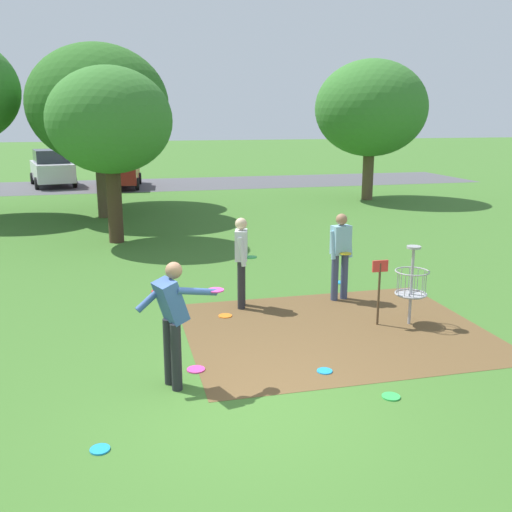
{
  "coord_description": "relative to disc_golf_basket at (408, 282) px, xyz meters",
  "views": [
    {
      "loc": [
        -1.44,
        -6.37,
        3.52
      ],
      "look_at": [
        1.01,
        3.71,
        1.0
      ],
      "focal_mm": 40.54,
      "sensor_mm": 36.0,
      "label": 1
    }
  ],
  "objects": [
    {
      "name": "disc_golf_basket",
      "position": [
        0.0,
        0.0,
        0.0
      ],
      "size": [
        0.98,
        0.58,
        1.39
      ],
      "color": "#9E9EA3",
      "rests_on": "ground"
    },
    {
      "name": "tree_mid_right",
      "position": [
        5.77,
        14.43,
        3.06
      ],
      "size": [
        4.67,
        4.67,
        5.81
      ],
      "color": "brown",
      "rests_on": "ground"
    },
    {
      "name": "player_throwing",
      "position": [
        -2.57,
        1.59,
        0.21
      ],
      "size": [
        0.44,
        0.49,
        1.71
      ],
      "color": "#232328",
      "rests_on": "ground"
    },
    {
      "name": "tree_near_left",
      "position": [
        -5.19,
        12.5,
        3.12
      ],
      "size": [
        4.78,
        4.78,
        5.93
      ],
      "color": "brown",
      "rests_on": "ground"
    },
    {
      "name": "frisbee_far_right",
      "position": [
        -0.18,
        2.67,
        -0.74
      ],
      "size": [
        0.23,
        0.23,
        0.02
      ],
      "primitive_type": "cylinder",
      "color": "#1E93DB",
      "rests_on": "ground"
    },
    {
      "name": "parking_lot_strip",
      "position": [
        -3.33,
        22.22,
        -0.75
      ],
      "size": [
        36.0,
        6.0,
        0.01
      ],
      "primitive_type": "cube",
      "color": "#4C4C51",
      "rests_on": "ground"
    },
    {
      "name": "frisbee_scattered_a",
      "position": [
        -5.09,
        -2.77,
        -0.74
      ],
      "size": [
        0.22,
        0.22,
        0.02
      ],
      "primitive_type": "cylinder",
      "color": "#1E93DB",
      "rests_on": "ground"
    },
    {
      "name": "dirt_tee_pad",
      "position": [
        -1.3,
        -0.01,
        -0.75
      ],
      "size": [
        4.95,
        3.98,
        0.01
      ],
      "primitive_type": "cube",
      "color": "brown",
      "rests_on": "ground"
    },
    {
      "name": "tree_far_left",
      "position": [
        -4.82,
        8.09,
        2.62
      ],
      "size": [
        3.41,
        3.41,
        4.85
      ],
      "color": "#422D1E",
      "rests_on": "ground"
    },
    {
      "name": "player_foreground_watching",
      "position": [
        -4.14,
        -1.43,
        0.23
      ],
      "size": [
        1.17,
        0.47,
        1.71
      ],
      "color": "#232328",
      "rests_on": "ground"
    },
    {
      "name": "ground_plane",
      "position": [
        -3.33,
        -2.22,
        -0.75
      ],
      "size": [
        160.0,
        160.0,
        0.0
      ],
      "primitive_type": "plane",
      "color": "#3D6B28"
    },
    {
      "name": "frisbee_by_tee",
      "position": [
        -3.8,
        -1.0,
        -0.74
      ],
      "size": [
        0.26,
        0.26,
        0.02
      ],
      "primitive_type": "cylinder",
      "color": "#E53D99",
      "rests_on": "ground"
    },
    {
      "name": "frisbee_mid_grass",
      "position": [
        -2.04,
        -1.49,
        -0.74
      ],
      "size": [
        0.22,
        0.22,
        0.02
      ],
      "primitive_type": "cylinder",
      "color": "#1E93DB",
      "rests_on": "ground"
    },
    {
      "name": "parked_car_center_left",
      "position": [
        -4.53,
        21.49,
        0.17
      ],
      "size": [
        2.25,
        4.34,
        1.84
      ],
      "color": "maroon",
      "rests_on": "ground"
    },
    {
      "name": "frisbee_near_basket",
      "position": [
        -2.98,
        1.13,
        -0.74
      ],
      "size": [
        0.25,
        0.25,
        0.02
      ],
      "primitive_type": "cylinder",
      "color": "orange",
      "rests_on": "ground"
    },
    {
      "name": "parked_car_leftmost",
      "position": [
        -7.9,
        22.95,
        0.17
      ],
      "size": [
        2.59,
        4.47,
        1.84
      ],
      "color": "silver",
      "rests_on": "ground"
    },
    {
      "name": "player_waiting_left",
      "position": [
        -0.61,
        1.58,
        0.21
      ],
      "size": [
        0.49,
        0.43,
        1.71
      ],
      "color": "#384260",
      "rests_on": "ground"
    },
    {
      "name": "frisbee_scattered_b",
      "position": [
        -4.07,
        2.94,
        -0.74
      ],
      "size": [
        0.21,
        0.21,
        0.02
      ],
      "primitive_type": "cylinder",
      "color": "red",
      "rests_on": "ground"
    },
    {
      "name": "frisbee_far_left",
      "position": [
        -1.47,
        -2.41,
        -0.74
      ],
      "size": [
        0.24,
        0.24,
        0.02
      ],
      "primitive_type": "cylinder",
      "color": "green",
      "rests_on": "ground"
    },
    {
      "name": "tree_mid_center",
      "position": [
        -4.91,
        15.4,
        3.23
      ],
      "size": [
        4.32,
        4.32,
        5.84
      ],
      "color": "brown",
      "rests_on": "ground"
    }
  ]
}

